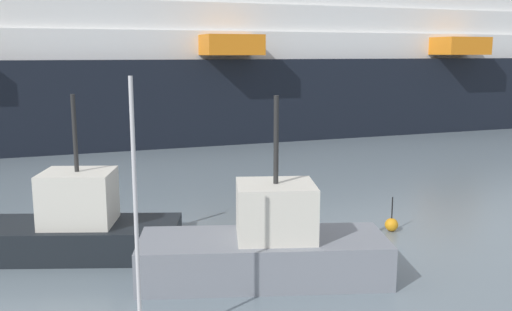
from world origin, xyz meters
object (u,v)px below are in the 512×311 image
fishing_boat_0 (72,228)px  fishing_boat_1 (266,247)px  channel_buoy_1 (391,224)px  cruise_ship (77,66)px

fishing_boat_0 → fishing_boat_1: (6.77, -4.72, 0.04)m
channel_buoy_1 → cruise_ship: bearing=111.1°
channel_buoy_1 → cruise_ship: size_ratio=0.01×
fishing_boat_0 → channel_buoy_1: bearing=11.3°
channel_buoy_1 → fishing_boat_1: bearing=-154.1°
fishing_boat_0 → channel_buoy_1: fishing_boat_0 is taller
fishing_boat_1 → cruise_ship: 39.78m
fishing_boat_1 → cruise_ship: size_ratio=0.07×
fishing_boat_0 → fishing_boat_1: 8.25m
fishing_boat_1 → cruise_ship: (-6.24, 38.87, 5.74)m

